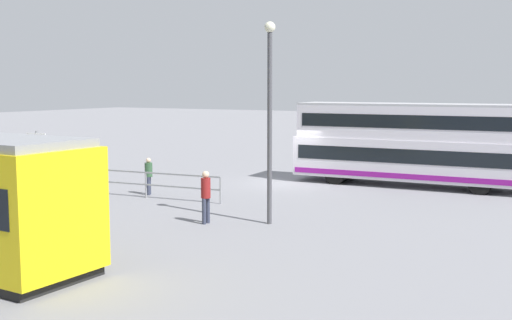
# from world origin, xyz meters

# --- Properties ---
(ground_plane) EXTENTS (160.00, 160.00, 0.00)m
(ground_plane) POSITION_xyz_m (0.00, 0.00, 0.00)
(ground_plane) COLOR gray
(double_decker_bus) EXTENTS (11.12, 2.86, 3.79)m
(double_decker_bus) POSITION_xyz_m (-5.31, -2.01, 1.95)
(double_decker_bus) COLOR silver
(double_decker_bus) RESTS_ON ground
(pedestrian_near_railing) EXTENTS (0.43, 0.43, 1.57)m
(pedestrian_near_railing) POSITION_xyz_m (3.90, 5.68, 0.90)
(pedestrian_near_railing) COLOR #33384C
(pedestrian_near_railing) RESTS_ON ground
(pedestrian_crossing) EXTENTS (0.33, 0.36, 1.78)m
(pedestrian_crossing) POSITION_xyz_m (-1.35, 9.29, 1.03)
(pedestrian_crossing) COLOR #33384C
(pedestrian_crossing) RESTS_ON ground
(pedestrian_railing) EXTENTS (6.93, 0.67, 1.08)m
(pedestrian_railing) POSITION_xyz_m (3.54, 6.33, 0.73)
(pedestrian_railing) COLOR gray
(pedestrian_railing) RESTS_ON ground
(info_sign) EXTENTS (1.01, 0.21, 2.58)m
(info_sign) POSITION_xyz_m (9.44, 6.64, 1.76)
(info_sign) COLOR slate
(info_sign) RESTS_ON ground
(street_lamp) EXTENTS (0.36, 0.36, 6.65)m
(street_lamp) POSITION_xyz_m (-3.22, 8.29, 3.90)
(street_lamp) COLOR #4C4C51
(street_lamp) RESTS_ON ground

